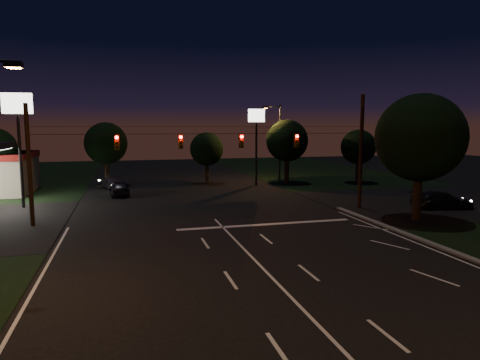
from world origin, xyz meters
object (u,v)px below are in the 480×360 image
object	(u,v)px
car_oncoming_a	(120,188)
car_cross	(442,200)
tree_right_near	(419,139)
utility_pole_right	(359,208)
car_oncoming_b	(110,183)

from	to	relation	value
car_oncoming_a	car_cross	distance (m)	28.25
tree_right_near	car_cross	xyz separation A→B (m)	(4.72, 2.93, -4.98)
tree_right_near	car_oncoming_a	size ratio (longest dim) A/B	2.08
tree_right_near	car_oncoming_a	distance (m)	26.41
utility_pole_right	car_cross	distance (m)	6.57
car_oncoming_b	car_cross	bearing A→B (deg)	125.27
utility_pole_right	car_cross	world-z (taller)	utility_pole_right
tree_right_near	car_oncoming_b	world-z (taller)	tree_right_near
car_oncoming_a	car_oncoming_b	distance (m)	5.33
car_oncoming_a	car_oncoming_b	xyz separation A→B (m)	(-0.99, 5.24, -0.11)
utility_pole_right	car_oncoming_a	xyz separation A→B (m)	(-18.62, 11.52, 0.72)
car_oncoming_a	car_oncoming_b	world-z (taller)	car_oncoming_a
tree_right_near	car_oncoming_b	bearing A→B (deg)	134.39
utility_pole_right	car_cross	bearing A→B (deg)	-16.90
tree_right_near	car_oncoming_a	world-z (taller)	tree_right_near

